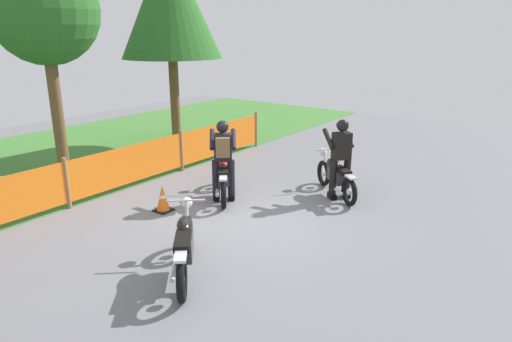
{
  "coord_description": "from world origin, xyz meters",
  "views": [
    {
      "loc": [
        -6.25,
        -5.02,
        3.45
      ],
      "look_at": [
        0.33,
        -0.18,
        0.9
      ],
      "focal_mm": 32.13,
      "sensor_mm": 36.0,
      "label": 1
    }
  ],
  "objects": [
    {
      "name": "tree_near_left",
      "position": [
        -0.35,
        5.21,
        3.81
      ],
      "size": [
        2.45,
        2.45,
        5.07
      ],
      "color": "brown",
      "rests_on": "ground"
    },
    {
      "name": "rider_lead",
      "position": [
        0.62,
        0.87,
        0.95
      ],
      "size": [
        0.78,
        0.75,
        1.69
      ],
      "rotation": [
        0.0,
        0.0,
        0.7
      ],
      "color": "black",
      "rests_on": "ground"
    },
    {
      "name": "motorcycle_third",
      "position": [
        2.28,
        -0.87,
        0.43
      ],
      "size": [
        1.25,
        1.54,
        0.89
      ],
      "rotation": [
        0.0,
        0.0,
        0.9
      ],
      "color": "black",
      "rests_on": "ground"
    },
    {
      "name": "grass_verge",
      "position": [
        0.0,
        6.71,
        0.01
      ],
      "size": [
        24.0,
        7.3,
        0.01
      ],
      "primitive_type": "cube",
      "color": "#427A33",
      "rests_on": "ground"
    },
    {
      "name": "motorcycle_lead",
      "position": [
        0.78,
        1.01,
        0.45
      ],
      "size": [
        1.56,
        1.33,
        0.92
      ],
      "rotation": [
        0.0,
        0.0,
        0.7
      ],
      "color": "black",
      "rests_on": "ground"
    },
    {
      "name": "motorcycle_trailing",
      "position": [
        -2.04,
        -0.65,
        0.46
      ],
      "size": [
        1.58,
        1.39,
        0.95
      ],
      "rotation": [
        0.0,
        0.0,
        0.72
      ],
      "color": "black",
      "rests_on": "ground"
    },
    {
      "name": "ground",
      "position": [
        0.0,
        0.0,
        -0.01
      ],
      "size": [
        24.0,
        24.0,
        0.02
      ],
      "primitive_type": "cube",
      "color": "slate"
    },
    {
      "name": "rider_third",
      "position": [
        2.17,
        -1.01,
        0.92
      ],
      "size": [
        0.72,
        0.73,
        1.69
      ],
      "rotation": [
        0.0,
        0.0,
        0.9
      ],
      "color": "black",
      "rests_on": "ground"
    },
    {
      "name": "barrier_fence",
      "position": [
        0.0,
        3.06,
        0.54
      ],
      "size": [
        9.54,
        0.08,
        1.05
      ],
      "color": "olive",
      "rests_on": "ground"
    },
    {
      "name": "tree_near_right",
      "position": [
        3.41,
        5.13,
        4.21
      ],
      "size": [
        2.91,
        2.91,
        5.85
      ],
      "color": "brown",
      "rests_on": "ground"
    },
    {
      "name": "traffic_cone",
      "position": [
        -0.57,
        1.43,
        0.26
      ],
      "size": [
        0.32,
        0.32,
        0.53
      ],
      "color": "black",
      "rests_on": "ground"
    }
  ]
}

